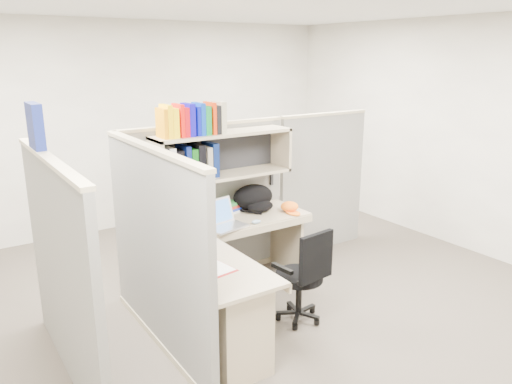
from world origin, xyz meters
TOP-DOWN VIEW (x-y plane):
  - ground at (0.00, 0.00)m, footprint 6.00×6.00m
  - room_shell at (0.00, 0.00)m, footprint 6.00×6.00m
  - cubicle at (-0.37, 0.45)m, footprint 3.79×1.84m
  - desk at (-0.41, -0.29)m, footprint 1.74×1.75m
  - laptop at (-0.07, 0.37)m, footprint 0.42×0.42m
  - backpack at (0.46, 0.66)m, footprint 0.50×0.42m
  - orange_cap at (0.72, 0.45)m, footprint 0.23×0.25m
  - snack_canister at (-0.56, -0.10)m, footprint 0.11×0.11m
  - tissue_box at (-0.81, -0.50)m, footprint 0.16×0.16m
  - mouse at (0.23, 0.32)m, footprint 0.10×0.07m
  - paper_cup at (0.00, 0.76)m, footprint 0.06×0.06m
  - book_stack at (0.21, 0.78)m, footprint 0.21×0.25m
  - loose_paper at (-0.59, -0.36)m, footprint 0.23×0.28m
  - task_chair at (0.26, -0.34)m, footprint 0.47×0.43m

SIDE VIEW (x-z plane):
  - ground at x=0.00m, z-range 0.00..0.00m
  - task_chair at x=0.26m, z-range -0.13..0.74m
  - desk at x=-0.41m, z-range 0.07..0.80m
  - loose_paper at x=-0.59m, z-range 0.73..0.73m
  - mouse at x=0.23m, z-range 0.73..0.77m
  - paper_cup at x=0.00m, z-range 0.73..0.82m
  - orange_cap at x=0.72m, z-range 0.73..0.83m
  - book_stack at x=0.21m, z-range 0.73..0.83m
  - snack_canister at x=-0.56m, z-range 0.73..0.84m
  - tissue_box at x=-0.81m, z-range 0.73..0.93m
  - laptop at x=-0.07m, z-range 0.73..0.99m
  - backpack at x=0.46m, z-range 0.73..0.99m
  - cubicle at x=-0.37m, z-range -0.07..1.88m
  - room_shell at x=0.00m, z-range -1.38..4.62m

